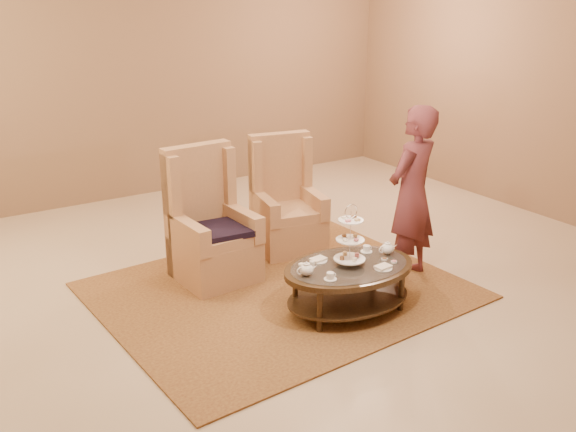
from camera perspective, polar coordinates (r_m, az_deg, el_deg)
ground at (r=6.11m, az=1.01°, el=-7.59°), size 8.00×8.00×0.00m
ceiling at (r=6.11m, az=1.01°, el=-7.59°), size 8.00×8.00×0.02m
wall_back at (r=9.10m, az=-13.34°, el=12.54°), size 8.00×0.04×3.50m
rug at (r=6.30m, az=-0.75°, el=-6.63°), size 3.45×2.93×0.02m
tea_table at (r=5.80m, az=5.43°, el=-5.13°), size 1.31×0.97×1.03m
armchair_left at (r=6.48m, az=-6.95°, el=-1.70°), size 0.77×0.79×1.34m
armchair_right at (r=7.18m, az=-0.21°, el=0.42°), size 0.82×0.84×1.28m
person at (r=6.41m, az=10.94°, el=1.90°), size 0.74×0.59×1.76m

